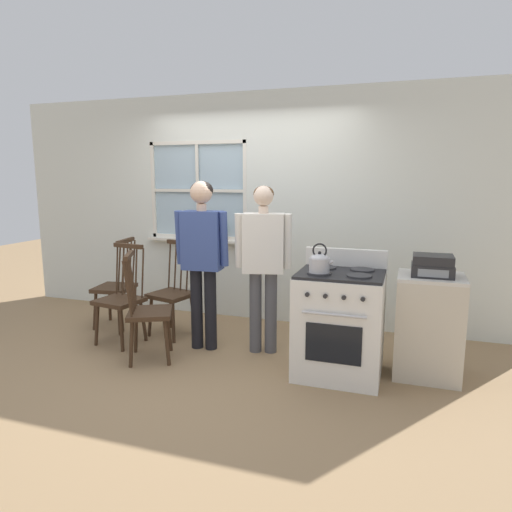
{
  "coord_description": "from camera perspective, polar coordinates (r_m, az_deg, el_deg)",
  "views": [
    {
      "loc": [
        1.78,
        -3.77,
        1.73
      ],
      "look_at": [
        0.45,
        0.2,
        1.0
      ],
      "focal_mm": 32.0,
      "sensor_mm": 36.0,
      "label": 1
    }
  ],
  "objects": [
    {
      "name": "kettle",
      "position": [
        3.84,
        7.94,
        -0.79
      ],
      "size": [
        0.21,
        0.17,
        0.25
      ],
      "color": "#B7B7BC",
      "rests_on": "stove"
    },
    {
      "name": "wall_back",
      "position": [
        5.47,
        0.02,
        5.75
      ],
      "size": [
        6.4,
        0.16,
        2.7
      ],
      "color": "silver",
      "rests_on": "ground_plane"
    },
    {
      "name": "person_elderly_left",
      "position": [
        4.52,
        -6.72,
        1.02
      ],
      "size": [
        0.54,
        0.25,
        1.69
      ],
      "rotation": [
        0.0,
        0.0,
        0.08
      ],
      "color": "black",
      "rests_on": "ground_plane"
    },
    {
      "name": "ground_plane",
      "position": [
        4.52,
        -6.36,
        -12.69
      ],
      "size": [
        16.0,
        16.0,
        0.0
      ],
      "primitive_type": "plane",
      "color": "#937551"
    },
    {
      "name": "chair_near_wall",
      "position": [
        5.09,
        -10.35,
        -4.67
      ],
      "size": [
        0.51,
        0.49,
        1.04
      ],
      "rotation": [
        0.0,
        0.0,
        -0.26
      ],
      "color": "#3D2819",
      "rests_on": "ground_plane"
    },
    {
      "name": "side_counter",
      "position": [
        4.28,
        20.75,
        -8.18
      ],
      "size": [
        0.55,
        0.5,
        0.9
      ],
      "color": "beige",
      "rests_on": "ground_plane"
    },
    {
      "name": "stove",
      "position": [
        4.08,
        10.39,
        -8.21
      ],
      "size": [
        0.73,
        0.68,
        1.08
      ],
      "color": "white",
      "rests_on": "ground_plane"
    },
    {
      "name": "potted_plant",
      "position": [
        5.57,
        -4.53,
        2.91
      ],
      "size": [
        0.15,
        0.15,
        0.3
      ],
      "color": "#935B3D",
      "rests_on": "wall_back"
    },
    {
      "name": "stereo",
      "position": [
        4.13,
        21.21,
        -1.15
      ],
      "size": [
        0.34,
        0.29,
        0.18
      ],
      "color": "#232326",
      "rests_on": "side_counter"
    },
    {
      "name": "person_teen_center",
      "position": [
        4.41,
        0.92,
        0.24
      ],
      "size": [
        0.56,
        0.29,
        1.65
      ],
      "rotation": [
        0.0,
        0.0,
        0.23
      ],
      "color": "#4C4C51",
      "rests_on": "ground_plane"
    },
    {
      "name": "chair_center_cluster",
      "position": [
        4.47,
        -13.43,
        -6.87
      ],
      "size": [
        0.54,
        0.55,
        1.04
      ],
      "rotation": [
        0.0,
        0.0,
        2.03
      ],
      "color": "#3D2819",
      "rests_on": "ground_plane"
    },
    {
      "name": "chair_by_window",
      "position": [
        4.98,
        -16.54,
        -5.28
      ],
      "size": [
        0.48,
        0.47,
        1.04
      ],
      "rotation": [
        0.0,
        0.0,
        -0.16
      ],
      "color": "#3D2819",
      "rests_on": "ground_plane"
    },
    {
      "name": "chair_near_stove",
      "position": [
        5.53,
        -17.09,
        -3.79
      ],
      "size": [
        0.46,
        0.47,
        1.04
      ],
      "rotation": [
        0.0,
        0.0,
        -1.43
      ],
      "color": "#3D2819",
      "rests_on": "ground_plane"
    }
  ]
}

